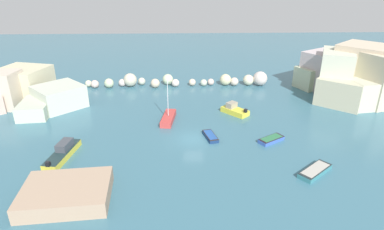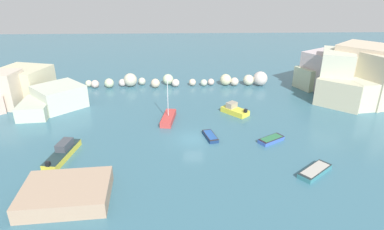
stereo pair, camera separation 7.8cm
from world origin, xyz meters
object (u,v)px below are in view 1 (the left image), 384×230
object	(u,v)px
stone_dock	(67,193)
moored_boat_3	(234,110)
moored_boat_2	(271,139)
moored_boat_5	(315,171)
moored_boat_4	(210,136)
moored_boat_1	(63,152)
moored_boat_0	(168,118)

from	to	relation	value
stone_dock	moored_boat_3	world-z (taller)	moored_boat_3
moored_boat_2	moored_boat_5	bearing A→B (deg)	78.61
stone_dock	moored_boat_4	distance (m)	18.33
moored_boat_2	moored_boat_5	size ratio (longest dim) A/B	0.82
stone_dock	moored_boat_2	distance (m)	23.89
moored_boat_2	moored_boat_4	world-z (taller)	moored_boat_2
moored_boat_1	moored_boat_4	distance (m)	17.39
stone_dock	moored_boat_2	xyz separation A→B (m)	(21.44, 10.53, -0.47)
stone_dock	moored_boat_5	bearing A→B (deg)	8.13
moored_boat_3	moored_boat_1	bearing A→B (deg)	76.31
moored_boat_0	moored_boat_3	size ratio (longest dim) A/B	1.47
moored_boat_1	moored_boat_3	world-z (taller)	moored_boat_3
stone_dock	moored_boat_1	size ratio (longest dim) A/B	1.20
moored_boat_2	moored_boat_4	distance (m)	7.48
stone_dock	moored_boat_5	world-z (taller)	stone_dock
moored_boat_3	moored_boat_5	xyz separation A→B (m)	(5.85, -15.99, -0.25)
moored_boat_4	stone_dock	bearing A→B (deg)	-63.81
moored_boat_0	moored_boat_5	bearing A→B (deg)	-123.61
moored_boat_4	moored_boat_5	world-z (taller)	moored_boat_5
stone_dock	moored_boat_1	xyz separation A→B (m)	(-2.87, 7.78, -0.18)
moored_boat_1	moored_boat_3	size ratio (longest dim) A/B	1.52
moored_boat_4	moored_boat_1	bearing A→B (deg)	-90.49
moored_boat_2	moored_boat_5	xyz separation A→B (m)	(2.69, -7.08, 0.01)
stone_dock	moored_boat_2	size ratio (longest dim) A/B	2.17
moored_boat_0	moored_boat_3	bearing A→B (deg)	-68.86
moored_boat_0	moored_boat_3	xyz separation A→B (m)	(9.65, 2.27, 0.13)
moored_boat_0	moored_boat_4	distance (m)	7.67
moored_boat_3	moored_boat_4	world-z (taller)	moored_boat_3
moored_boat_2	moored_boat_5	distance (m)	7.58
moored_boat_3	moored_boat_5	distance (m)	17.03
moored_boat_2	moored_boat_4	xyz separation A→B (m)	(-7.38, 1.22, -0.03)
moored_boat_3	moored_boat_5	world-z (taller)	moored_boat_3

